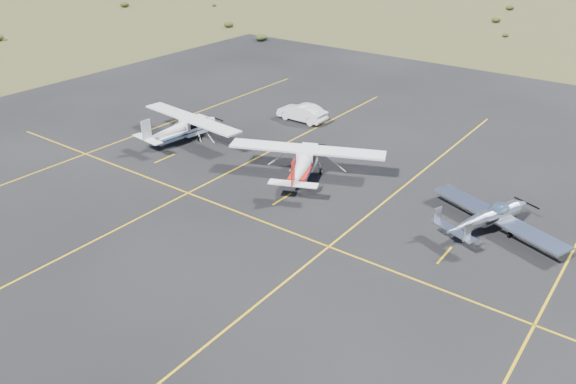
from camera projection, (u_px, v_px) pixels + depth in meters
ground at (409, 215)px, 34.32m from camera, size 1600.00×1600.00×0.00m
apron at (315, 185)px, 38.03m from camera, size 72.00×72.00×0.02m
aircraft_low_wing at (490, 217)px, 32.19m from camera, size 6.60×8.83×1.96m
aircraft_cessna at (304, 162)px, 38.33m from camera, size 7.94×10.60×2.77m
aircraft_plain at (181, 128)px, 44.47m from camera, size 6.33×10.50×2.65m
sedan at (302, 112)px, 49.01m from camera, size 1.64×4.55×1.49m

